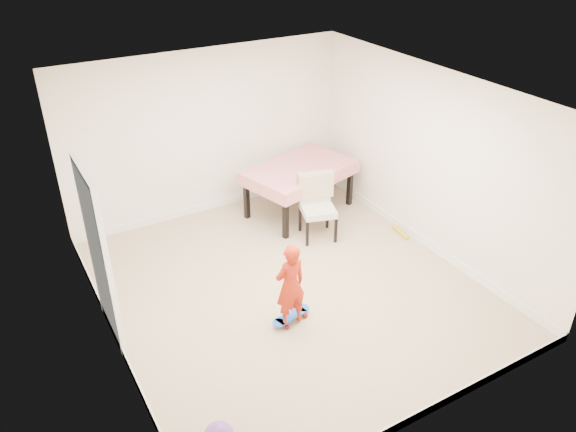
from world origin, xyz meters
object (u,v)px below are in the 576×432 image
dining_chair (318,208)px  skateboard (291,317)px  dining_table (299,189)px  child (290,288)px

dining_chair → skateboard: size_ratio=1.76×
dining_table → skateboard: dining_table is taller
dining_table → dining_chair: dining_chair is taller
child → dining_table: bearing=-126.8°
dining_chair → child: bearing=-114.6°
dining_table → child: 2.81m
dining_chair → skateboard: 2.02m
dining_table → skateboard: 2.76m
dining_table → child: size_ratio=1.56×
dining_chair → child: (-1.36, -1.52, 0.05)m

